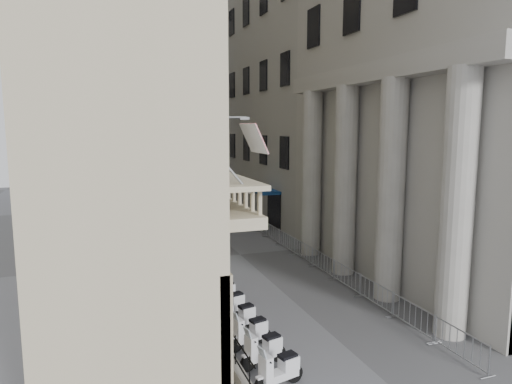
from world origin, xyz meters
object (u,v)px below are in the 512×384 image
pedestrian_b (223,214)px  info_kiosk (178,253)px  security_tent (186,197)px  pedestrian_a (195,209)px  street_lamp (209,177)px

pedestrian_b → info_kiosk: bearing=78.0°
security_tent → pedestrian_b: 3.73m
pedestrian_a → pedestrian_b: size_ratio=1.33×
street_lamp → pedestrian_a: size_ratio=4.17×
security_tent → street_lamp: bearing=-92.8°
pedestrian_b → street_lamp: bearing=84.8°
street_lamp → info_kiosk: bearing=-142.4°
street_lamp → info_kiosk: size_ratio=4.11×
security_tent → pedestrian_a: size_ratio=1.78×
info_kiosk → pedestrian_a: info_kiosk is taller
info_kiosk → security_tent: bearing=65.3°
security_tent → pedestrian_b: bearing=14.3°
pedestrian_a → info_kiosk: bearing=93.1°
pedestrian_a → pedestrian_b: (2.09, -1.43, -0.25)m
info_kiosk → pedestrian_b: (5.74, 11.70, -0.28)m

